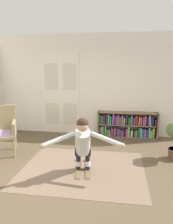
% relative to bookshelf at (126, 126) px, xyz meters
% --- Properties ---
extents(ground_plane, '(7.20, 7.20, 0.00)m').
position_rel_bookshelf_xyz_m(ground_plane, '(-0.90, -2.39, -0.34)').
color(ground_plane, brown).
extents(back_wall, '(6.00, 0.10, 2.90)m').
position_rel_bookshelf_xyz_m(back_wall, '(-0.90, 0.21, 1.11)').
color(back_wall, silver).
rests_on(back_wall, ground).
extents(double_door, '(1.22, 0.05, 2.45)m').
position_rel_bookshelf_xyz_m(double_door, '(-1.95, 0.15, 0.89)').
color(double_door, silver).
rests_on(double_door, ground).
extents(rug, '(2.38, 1.99, 0.01)m').
position_rel_bookshelf_xyz_m(rug, '(-0.88, -2.19, -0.33)').
color(rug, '#75604D').
rests_on(rug, ground).
extents(bookshelf, '(1.69, 0.30, 0.72)m').
position_rel_bookshelf_xyz_m(bookshelf, '(0.00, 0.00, 0.00)').
color(bookshelf, brown).
rests_on(bookshelf, ground).
extents(wicker_chair, '(0.79, 0.79, 1.10)m').
position_rel_bookshelf_xyz_m(wicker_chair, '(-2.86, -1.64, 0.25)').
color(wicker_chair, '#9A8A5C').
rests_on(wicker_chair, ground).
extents(skis_pair, '(0.40, 0.86, 0.07)m').
position_rel_bookshelf_xyz_m(skis_pair, '(-0.89, -2.16, -0.31)').
color(skis_pair, brown).
rests_on(skis_pair, rug).
extents(person_skier, '(1.42, 0.78, 1.05)m').
position_rel_bookshelf_xyz_m(person_skier, '(-0.85, -2.38, 0.31)').
color(person_skier, white).
rests_on(person_skier, skis_pair).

